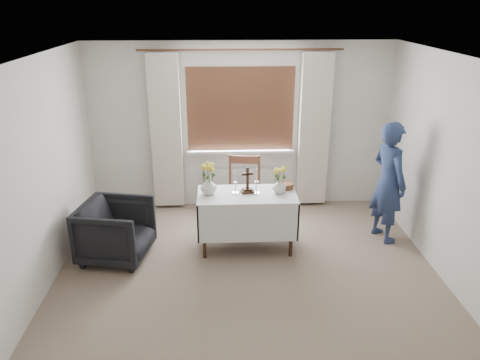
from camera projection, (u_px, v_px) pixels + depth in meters
name	position (u px, v px, depth m)	size (l,w,h in m)	color
ground	(250.00, 296.00, 5.13)	(5.00, 5.00, 0.00)	gray
altar_table	(247.00, 221.00, 5.99)	(1.24, 0.64, 0.76)	silver
wooden_chair	(244.00, 195.00, 6.47)	(0.47, 0.47, 1.02)	brown
armchair	(116.00, 231.00, 5.76)	(0.79, 0.81, 0.74)	black
person	(388.00, 182.00, 6.10)	(0.59, 0.39, 1.62)	navy
radiator	(241.00, 187.00, 7.27)	(1.10, 0.10, 0.60)	silver
wooden_cross	(247.00, 180.00, 5.83)	(0.16, 0.11, 0.34)	black
candlestick_left	(235.00, 182.00, 5.82)	(0.09, 0.09, 0.31)	silver
candlestick_right	(256.00, 181.00, 5.81)	(0.09, 0.09, 0.33)	silver
flower_vase_left	(209.00, 186.00, 5.82)	(0.20, 0.20, 0.21)	silver
flower_vase_right	(279.00, 186.00, 5.85)	(0.17, 0.17, 0.18)	silver
wicker_basket	(286.00, 186.00, 6.01)	(0.19, 0.19, 0.07)	brown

